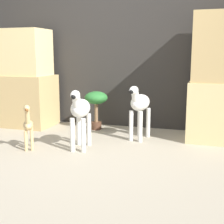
% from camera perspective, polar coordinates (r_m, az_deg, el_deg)
% --- Properties ---
extents(ground_plane, '(14.00, 14.00, 0.00)m').
position_cam_1_polar(ground_plane, '(3.20, -6.37, -8.95)').
color(ground_plane, '#9E937F').
extents(wall_back, '(6.40, 0.08, 2.20)m').
position_cam_1_polar(wall_back, '(4.60, 2.07, 11.04)').
color(wall_back, '#2D2B28').
rests_on(wall_back, ground_plane).
extents(rock_pillar_left, '(0.81, 0.58, 1.41)m').
position_cam_1_polar(rock_pillar_left, '(4.80, -15.62, 5.32)').
color(rock_pillar_left, tan).
rests_on(rock_pillar_left, ground_plane).
extents(rock_pillar_right, '(0.81, 0.58, 1.55)m').
position_cam_1_polar(rock_pillar_right, '(4.01, 19.79, 5.42)').
color(rock_pillar_right, '#DBC184').
rests_on(rock_pillar_right, ground_plane).
extents(zebra_right, '(0.26, 0.51, 0.69)m').
position_cam_1_polar(zebra_right, '(3.89, 5.03, 1.25)').
color(zebra_right, silver).
rests_on(zebra_right, ground_plane).
extents(zebra_left, '(0.26, 0.51, 0.69)m').
position_cam_1_polar(zebra_left, '(3.49, -5.87, 0.14)').
color(zebra_left, silver).
rests_on(zebra_left, ground_plane).
extents(giraffe_figurine, '(0.25, 0.34, 0.53)m').
position_cam_1_polar(giraffe_figurine, '(3.60, -15.08, -2.23)').
color(giraffe_figurine, tan).
rests_on(giraffe_figurine, ground_plane).
extents(potted_palm_front, '(0.32, 0.32, 0.55)m').
position_cam_1_polar(potted_palm_front, '(4.40, -2.92, 2.01)').
color(potted_palm_front, '#513323').
rests_on(potted_palm_front, ground_plane).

